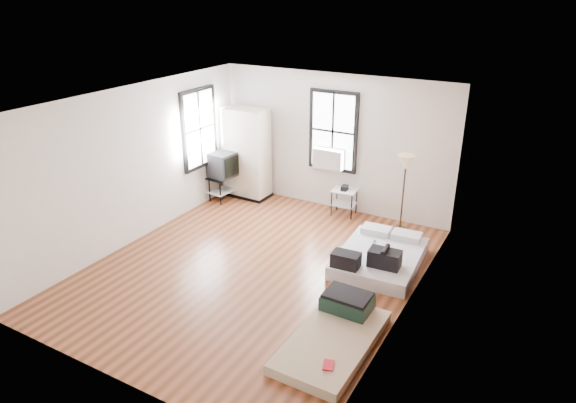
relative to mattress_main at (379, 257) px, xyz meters
The scene contains 8 objects.
ground 2.08m from the mattress_main, 147.26° to the right, with size 6.00×6.00×0.00m, color #562D16.
room_shell 2.32m from the mattress_main, 153.35° to the right, with size 5.02×6.02×2.80m.
mattress_main is the anchor object (origin of this frame).
mattress_bare 2.15m from the mattress_main, 85.12° to the right, with size 0.98×1.83×0.39m.
wardrobe 4.03m from the mattress_main, 157.23° to the left, with size 1.01×0.60×1.96m.
side_table 2.10m from the mattress_main, 130.04° to the left, with size 0.52×0.43×0.64m.
floor_lamp 1.89m from the mattress_main, 94.62° to the left, with size 0.32×0.32×1.49m.
tv_stand 4.16m from the mattress_main, 164.28° to the left, with size 0.60×0.80×1.07m.
Camera 1 is at (4.10, -6.21, 4.36)m, focal length 32.00 mm.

